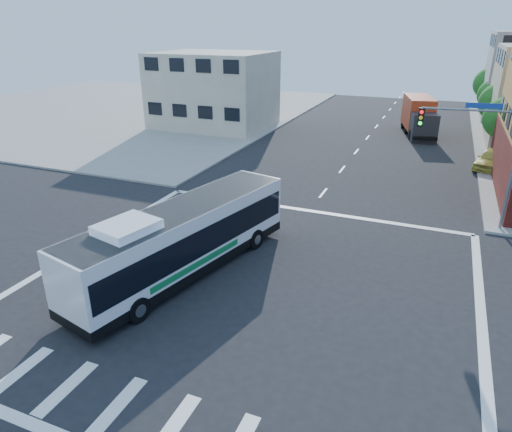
% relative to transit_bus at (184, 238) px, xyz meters
% --- Properties ---
extents(ground, '(120.00, 120.00, 0.00)m').
position_rel_transit_bus_xyz_m(ground, '(3.24, 0.06, -1.76)').
color(ground, black).
rests_on(ground, ground).
extents(sidewalk_nw, '(50.00, 50.00, 0.15)m').
position_rel_transit_bus_xyz_m(sidewalk_nw, '(-31.76, 35.06, -1.69)').
color(sidewalk_nw, gray).
rests_on(sidewalk_nw, ground).
extents(building_west, '(12.06, 10.06, 8.00)m').
position_rel_transit_bus_xyz_m(building_west, '(-13.78, 30.04, 2.24)').
color(building_west, beige).
rests_on(building_west, ground).
extents(signal_mast_ne, '(7.91, 1.13, 8.07)m').
position_rel_transit_bus_xyz_m(signal_mast_ne, '(12.32, 10.68, 3.22)').
color(signal_mast_ne, slate).
rests_on(signal_mast_ne, ground).
extents(street_tree_a, '(3.60, 3.60, 5.53)m').
position_rel_transit_bus_xyz_m(street_tree_a, '(15.14, 27.99, 1.83)').
color(street_tree_a, '#332012').
rests_on(street_tree_a, ground).
extents(street_tree_b, '(3.80, 3.80, 5.79)m').
position_rel_transit_bus_xyz_m(street_tree_b, '(15.14, 35.99, 1.99)').
color(street_tree_b, '#332012').
rests_on(street_tree_b, ground).
extents(street_tree_c, '(3.40, 3.40, 5.29)m').
position_rel_transit_bus_xyz_m(street_tree_c, '(15.14, 43.99, 1.70)').
color(street_tree_c, '#332012').
rests_on(street_tree_c, ground).
extents(street_tree_d, '(4.00, 4.00, 6.03)m').
position_rel_transit_bus_xyz_m(street_tree_d, '(15.14, 51.99, 2.12)').
color(street_tree_d, '#332012').
rests_on(street_tree_d, ground).
extents(transit_bus, '(5.37, 12.45, 3.61)m').
position_rel_transit_bus_xyz_m(transit_bus, '(0.00, 0.00, 0.00)').
color(transit_bus, black).
rests_on(transit_bus, ground).
extents(box_truck, '(4.27, 8.69, 3.76)m').
position_rel_transit_bus_xyz_m(box_truck, '(7.82, 34.43, 0.06)').
color(box_truck, '#242429').
rests_on(box_truck, ground).
extents(parked_car, '(3.26, 5.07, 1.61)m').
position_rel_transit_bus_xyz_m(parked_car, '(14.25, 23.75, -0.96)').
color(parked_car, gold).
rests_on(parked_car, ground).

